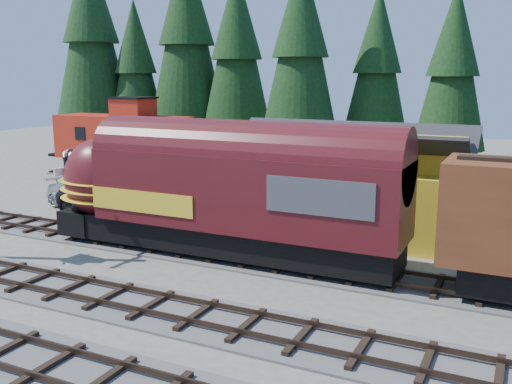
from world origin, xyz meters
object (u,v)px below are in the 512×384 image
at_px(pickup_truck_a, 115,198).
at_px(pickup_truck_b, 83,195).
at_px(caboose, 124,141).
at_px(depot, 337,172).
at_px(locomotive, 209,196).

xyz_separation_m(pickup_truck_a, pickup_truck_b, (-2.60, 0.24, -0.13)).
distance_m(caboose, pickup_truck_b, 10.96).
bearing_deg(pickup_truck_b, caboose, 43.58).
bearing_deg(pickup_truck_b, depot, -63.55).
distance_m(caboose, pickup_truck_a, 12.47).
bearing_deg(pickup_truck_a, depot, -73.58).
bearing_deg(depot, caboose, 158.89).
xyz_separation_m(locomotive, caboose, (-15.77, 14.00, 0.19)).
bearing_deg(depot, pickup_truck_b, -171.48).
xyz_separation_m(depot, pickup_truck_a, (-12.16, -2.46, -2.01)).
distance_m(locomotive, pickup_truck_b, 12.04).
bearing_deg(pickup_truck_a, caboose, 41.14).
bearing_deg(caboose, pickup_truck_a, -53.86).
xyz_separation_m(locomotive, pickup_truck_b, (-11.11, 4.29, -1.80)).
xyz_separation_m(depot, caboose, (-19.43, 7.50, -0.16)).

